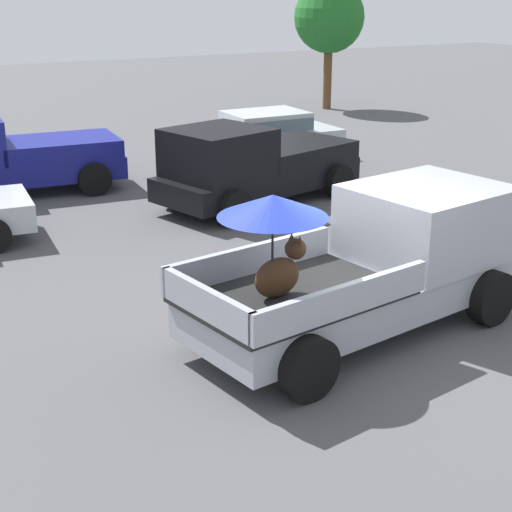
# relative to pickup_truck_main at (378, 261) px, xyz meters

# --- Properties ---
(ground_plane) EXTENTS (80.00, 80.00, 0.00)m
(ground_plane) POSITION_rel_pickup_truck_main_xyz_m (-0.39, -0.07, -0.98)
(ground_plane) COLOR #4C4C4F
(pickup_truck_main) EXTENTS (5.29, 2.94, 2.24)m
(pickup_truck_main) POSITION_rel_pickup_truck_main_xyz_m (0.00, 0.00, 0.00)
(pickup_truck_main) COLOR black
(pickup_truck_main) RESTS_ON ground
(pickup_truck_red) EXTENTS (5.11, 3.16, 1.80)m
(pickup_truck_red) POSITION_rel_pickup_truck_main_xyz_m (1.44, 6.50, -0.11)
(pickup_truck_red) COLOR black
(pickup_truck_red) RESTS_ON ground
(pickup_truck_far) EXTENTS (4.92, 2.44, 1.80)m
(pickup_truck_far) POSITION_rel_pickup_truck_main_xyz_m (-3.14, 9.95, -0.11)
(pickup_truck_far) COLOR black
(pickup_truck_far) RESTS_ON ground
(parked_sedan_far) EXTENTS (4.31, 2.00, 1.33)m
(parked_sedan_far) POSITION_rel_pickup_truck_main_xyz_m (3.79, 10.30, -0.24)
(parked_sedan_far) COLOR black
(parked_sedan_far) RESTS_ON ground
(tree_by_lot) EXTENTS (2.63, 2.63, 4.71)m
(tree_by_lot) POSITION_rel_pickup_truck_main_xyz_m (10.29, 17.16, 2.38)
(tree_by_lot) COLOR brown
(tree_by_lot) RESTS_ON ground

